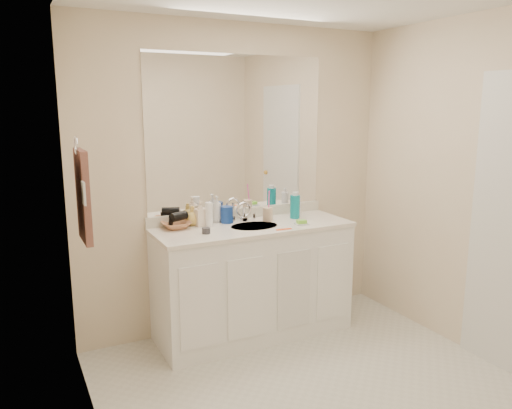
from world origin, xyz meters
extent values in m
cube|color=beige|center=(0.00, 0.00, 0.00)|extent=(2.60, 2.60, 0.00)
cube|color=beige|center=(0.00, 1.30, 1.20)|extent=(2.60, 0.02, 2.40)
cube|color=beige|center=(-1.30, 0.00, 1.20)|extent=(0.02, 2.60, 2.40)
cube|color=beige|center=(1.30, 0.00, 1.20)|extent=(0.02, 2.60, 2.40)
cube|color=white|center=(0.00, 1.02, 0.42)|extent=(1.50, 0.55, 0.85)
cube|color=white|center=(0.00, 1.02, 0.86)|extent=(1.52, 0.57, 0.03)
cube|color=silver|center=(0.00, 1.29, 0.92)|extent=(1.52, 0.03, 0.08)
cylinder|color=#B7ADA0|center=(0.00, 1.00, 0.87)|extent=(0.37, 0.37, 0.02)
cylinder|color=silver|center=(0.00, 1.18, 0.94)|extent=(0.02, 0.02, 0.11)
cube|color=white|center=(0.00, 1.29, 1.56)|extent=(1.48, 0.01, 1.20)
cylinder|color=navy|center=(-0.14, 1.19, 0.94)|extent=(0.11, 0.11, 0.13)
cylinder|color=beige|center=(0.17, 1.11, 0.93)|extent=(0.09, 0.09, 0.11)
cylinder|color=#FE42B8|center=(0.18, 1.11, 1.03)|extent=(0.02, 0.04, 0.18)
cylinder|color=#0B828F|center=(0.41, 1.09, 0.97)|extent=(0.10, 0.10, 0.19)
cylinder|color=white|center=(0.49, 1.19, 0.96)|extent=(0.07, 0.07, 0.16)
cube|color=silver|center=(0.34, 0.87, 0.89)|extent=(0.11, 0.09, 0.01)
cube|color=#7DD734|center=(0.34, 0.87, 0.90)|extent=(0.08, 0.06, 0.03)
cube|color=#FB521A|center=(0.14, 0.80, 0.88)|extent=(0.12, 0.03, 0.01)
cylinder|color=#313036|center=(-0.41, 0.96, 0.90)|extent=(0.07, 0.07, 0.04)
cylinder|color=white|center=(-0.31, 1.15, 0.97)|extent=(0.06, 0.06, 0.18)
imported|color=silver|center=(-0.21, 1.25, 0.98)|extent=(0.09, 0.09, 0.21)
imported|color=#FFE9CF|center=(-0.36, 1.20, 0.98)|extent=(0.10, 0.10, 0.19)
imported|color=#DDB756|center=(-0.41, 1.23, 0.95)|extent=(0.14, 0.14, 0.15)
imported|color=#AD6C45|center=(-0.55, 1.19, 0.91)|extent=(0.23, 0.23, 0.05)
cylinder|color=black|center=(-0.53, 1.19, 0.97)|extent=(0.15, 0.12, 0.07)
torus|color=silver|center=(-1.27, 0.77, 1.55)|extent=(0.01, 0.11, 0.11)
cube|color=brown|center=(-1.25, 0.77, 1.25)|extent=(0.04, 0.32, 0.55)
cube|color=silver|center=(-1.27, 0.57, 1.30)|extent=(0.01, 0.08, 0.13)
camera|label=1|loc=(-1.65, -2.28, 1.78)|focal=35.00mm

